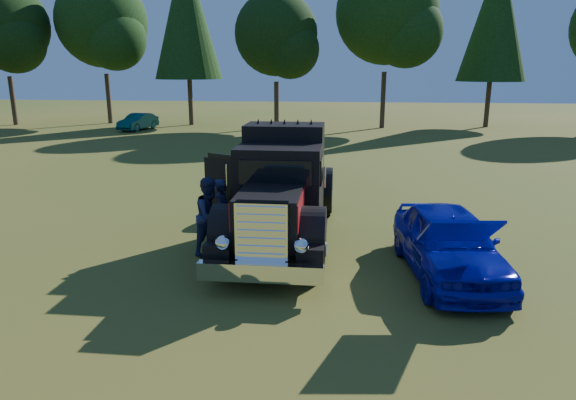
# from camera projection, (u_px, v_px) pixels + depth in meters

# --- Properties ---
(ground) EXTENTS (120.00, 120.00, 0.00)m
(ground) POSITION_uv_depth(u_px,v_px,m) (283.00, 291.00, 10.52)
(ground) COLOR #314C16
(ground) RESTS_ON ground
(treeline) EXTENTS (72.10, 24.04, 13.84)m
(treeline) POSITION_uv_depth(u_px,v_px,m) (312.00, 20.00, 35.72)
(treeline) COLOR #2D2116
(treeline) RESTS_ON ground
(diamond_t_truck) EXTENTS (3.27, 7.16, 3.00)m
(diamond_t_truck) POSITION_uv_depth(u_px,v_px,m) (281.00, 196.00, 13.05)
(diamond_t_truck) COLOR black
(diamond_t_truck) RESTS_ON ground
(hotrod_coupe) EXTENTS (2.24, 4.59, 1.89)m
(hotrod_coupe) POSITION_uv_depth(u_px,v_px,m) (448.00, 242.00, 11.12)
(hotrod_coupe) COLOR #07089E
(hotrod_coupe) RESTS_ON ground
(spectator_near) EXTENTS (0.44, 0.65, 1.78)m
(spectator_near) POSITION_uv_depth(u_px,v_px,m) (223.00, 214.00, 12.82)
(spectator_near) COLOR #1B2A40
(spectator_near) RESTS_ON ground
(spectator_far) EXTENTS (1.09, 1.17, 1.91)m
(spectator_far) POSITION_uv_depth(u_px,v_px,m) (211.00, 216.00, 12.42)
(spectator_far) COLOR #212E4D
(spectator_far) RESTS_ON ground
(distant_teal_car) EXTENTS (2.00, 3.82, 1.20)m
(distant_teal_car) POSITION_uv_depth(u_px,v_px,m) (138.00, 122.00, 37.52)
(distant_teal_car) COLOR #092F39
(distant_teal_car) RESTS_ON ground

